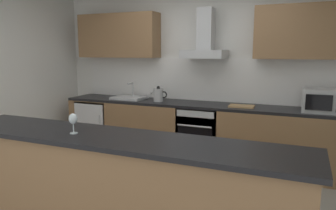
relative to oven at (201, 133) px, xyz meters
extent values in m
cube|color=gray|center=(-0.05, -1.45, -0.47)|extent=(5.91, 4.60, 0.02)
cube|color=white|center=(-0.05, 0.41, 0.84)|extent=(5.91, 0.12, 2.60)
cube|color=white|center=(-0.05, 0.33, 0.77)|extent=(4.18, 0.02, 0.66)
cube|color=olive|center=(-0.05, 0.03, -0.03)|extent=(4.32, 0.60, 0.86)
cube|color=black|center=(-0.05, 0.03, 0.42)|extent=(4.32, 0.60, 0.04)
cube|color=olive|center=(-0.09, -2.22, 0.00)|extent=(3.20, 0.52, 0.91)
cube|color=black|center=(-0.09, -2.22, 0.47)|extent=(3.30, 0.64, 0.04)
cube|color=olive|center=(-1.49, 0.18, 1.45)|extent=(1.38, 0.32, 0.70)
cube|color=olive|center=(1.39, 0.18, 1.45)|extent=(1.38, 0.32, 0.70)
cube|color=slate|center=(0.00, 0.01, 0.00)|extent=(0.60, 0.56, 0.80)
cube|color=black|center=(0.00, -0.29, -0.06)|extent=(0.50, 0.02, 0.48)
cube|color=#B7BABC|center=(0.00, -0.29, 0.34)|extent=(0.54, 0.02, 0.09)
cylinder|color=#B7BABC|center=(0.00, -0.32, 0.18)|extent=(0.49, 0.02, 0.02)
cube|color=white|center=(-1.80, 0.01, -0.04)|extent=(0.58, 0.56, 0.85)
cube|color=silver|center=(-1.80, -0.28, -0.04)|extent=(0.55, 0.02, 0.80)
cylinder|color=#B7BABC|center=(-1.58, -0.30, 0.01)|extent=(0.02, 0.02, 0.38)
cube|color=#B7BABC|center=(1.61, -0.02, 0.59)|extent=(0.50, 0.36, 0.30)
cube|color=black|center=(1.55, -0.21, 0.59)|extent=(0.30, 0.02, 0.19)
cube|color=silver|center=(-1.21, 0.01, 0.46)|extent=(0.50, 0.40, 0.04)
cylinder|color=#B7BABC|center=(-1.21, 0.13, 0.57)|extent=(0.03, 0.03, 0.26)
cylinder|color=#B7BABC|center=(-1.21, 0.05, 0.69)|extent=(0.03, 0.16, 0.03)
cylinder|color=#B7BABC|center=(-0.68, -0.03, 0.54)|extent=(0.15, 0.15, 0.20)
sphere|color=black|center=(-0.68, -0.03, 0.65)|extent=(0.06, 0.06, 0.06)
cone|color=#B7BABC|center=(-0.78, -0.03, 0.58)|extent=(0.09, 0.04, 0.07)
torus|color=black|center=(-0.59, -0.03, 0.55)|extent=(0.11, 0.02, 0.11)
cube|color=#B7BABC|center=(0.00, 0.11, 1.16)|extent=(0.62, 0.45, 0.12)
cube|color=#B7BABC|center=(0.00, 0.16, 1.52)|extent=(0.22, 0.22, 0.60)
cylinder|color=silver|center=(-0.45, -2.28, 0.50)|extent=(0.07, 0.07, 0.01)
cylinder|color=silver|center=(-0.45, -2.28, 0.55)|extent=(0.01, 0.01, 0.09)
ellipsoid|color=silver|center=(-0.45, -2.28, 0.62)|extent=(0.08, 0.08, 0.10)
cube|color=tan|center=(0.59, -0.02, 0.45)|extent=(0.35, 0.23, 0.02)
camera|label=1|loc=(1.38, -4.47, 1.21)|focal=34.54mm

